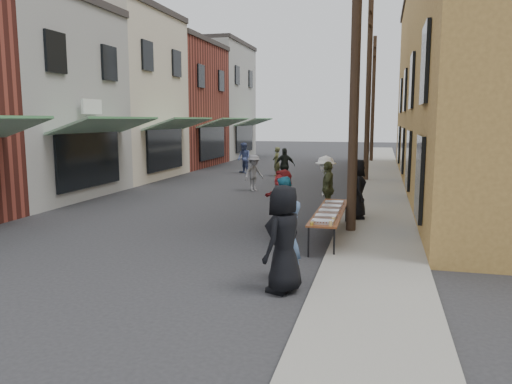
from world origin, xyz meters
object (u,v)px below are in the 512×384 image
Objects in this scene: utility_pole_far at (373,100)px; guest_front_c at (283,210)px; serving_table at (330,212)px; utility_pole_mid at (368,91)px; guest_front_a at (284,239)px; server at (357,189)px; utility_pole_near at (355,66)px; catering_tray_sausage at (323,222)px.

utility_pole_far is 5.31× the size of guest_front_c.
utility_pole_mid is at bearing 87.76° from serving_table.
guest_front_a reaches higher than server.
utility_pole_mid is 14.05m from guest_front_c.
utility_pole_near is at bearing 140.41° from guest_front_c.
utility_pole_mid reaches higher than guest_front_c.
guest_front_a is at bearing -91.77° from utility_pole_far.
utility_pole_near is 1.00× the size of utility_pole_mid.
catering_tray_sausage is at bearing -91.08° from utility_pole_far.
utility_pole_near is 1.00× the size of utility_pole_far.
utility_pole_near is 4.25m from guest_front_c.
catering_tray_sausage is (-0.50, -14.42, -3.71)m from utility_pole_mid.
utility_pole_mid is at bearing 88.01° from catering_tray_sausage.
guest_front_a is (-0.90, -17.05, -3.52)m from utility_pole_mid.
serving_table is 8.00× the size of catering_tray_sausage.
utility_pole_far is 26.68m from catering_tray_sausage.
guest_front_a reaches higher than catering_tray_sausage.
serving_table is at bearing -123.00° from utility_pole_near.
utility_pole_near is 3.90m from serving_table.
serving_table is 4.30m from guest_front_a.
guest_front_c is at bearing -147.93° from serving_table.
serving_table is 1.32m from guest_front_c.
utility_pole_mid is 10.86m from server.
server is at bearing 88.33° from utility_pole_near.
utility_pole_mid reaches higher than guest_front_a.
utility_pole_near is 6.22m from guest_front_a.
utility_pole_far is 18.00× the size of catering_tray_sausage.
catering_tray_sausage is at bearing 158.28° from server.
guest_front_a is at bearing 19.35° from guest_front_c.
serving_table is at bearing 153.38° from server.
guest_front_c is at bearing -148.98° from guest_front_a.
utility_pole_mid is 4.95× the size of server.
guest_front_c reaches higher than catering_tray_sausage.
serving_table is 2.36× the size of guest_front_c.
server is at bearing 77.53° from serving_table.
utility_pole_near and utility_pole_mid have the same top height.
utility_pole_mid is 18.00× the size of catering_tray_sausage.
guest_front_c reaches higher than serving_table.
serving_table is at bearing -165.56° from guest_front_a.
utility_pole_mid is 5.31× the size of guest_front_c.
utility_pole_far reaches higher than guest_front_c.
catering_tray_sausage is at bearing 57.47° from guest_front_c.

